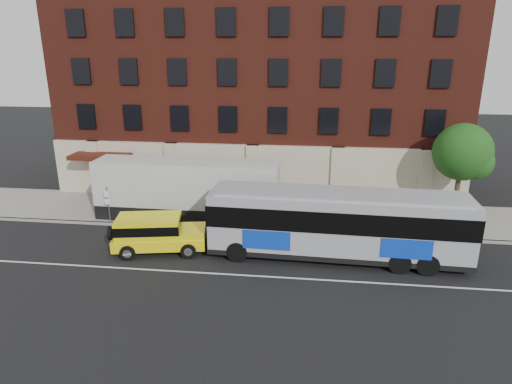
# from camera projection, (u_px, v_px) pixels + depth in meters

# --- Properties ---
(ground) EXTENTS (120.00, 120.00, 0.00)m
(ground) POSITION_uv_depth(u_px,v_px,m) (222.00, 279.00, 21.75)
(ground) COLOR black
(ground) RESTS_ON ground
(sidewalk) EXTENTS (60.00, 6.00, 0.15)m
(sidewalk) POSITION_uv_depth(u_px,v_px,m) (248.00, 213.00, 30.22)
(sidewalk) COLOR #9B988D
(sidewalk) RESTS_ON ground
(kerb) EXTENTS (60.00, 0.25, 0.15)m
(kerb) POSITION_uv_depth(u_px,v_px,m) (241.00, 230.00, 27.39)
(kerb) COLOR #9B988D
(kerb) RESTS_ON ground
(lane_line) EXTENTS (60.00, 0.12, 0.01)m
(lane_line) POSITION_uv_depth(u_px,v_px,m) (224.00, 274.00, 22.22)
(lane_line) COLOR silver
(lane_line) RESTS_ON ground
(building) EXTENTS (30.00, 12.10, 15.00)m
(building) POSITION_uv_depth(u_px,v_px,m) (261.00, 89.00, 35.36)
(building) COLOR #591F15
(building) RESTS_ON sidewalk
(sign_pole) EXTENTS (0.30, 0.20, 2.50)m
(sign_pole) POSITION_uv_depth(u_px,v_px,m) (108.00, 203.00, 28.06)
(sign_pole) COLOR slate
(sign_pole) RESTS_ON ground
(street_tree) EXTENTS (3.60, 3.60, 6.20)m
(street_tree) POSITION_uv_depth(u_px,v_px,m) (463.00, 154.00, 27.80)
(street_tree) COLOR #3B2D1D
(street_tree) RESTS_ON sidewalk
(city_bus) EXTENTS (13.57, 3.36, 3.69)m
(city_bus) POSITION_uv_depth(u_px,v_px,m) (338.00, 222.00, 23.36)
(city_bus) COLOR #989AA2
(city_bus) RESTS_ON ground
(yellow_suv) EXTENTS (5.41, 3.02, 2.01)m
(yellow_suv) POSITION_uv_depth(u_px,v_px,m) (155.00, 232.00, 24.41)
(yellow_suv) COLOR yellow
(yellow_suv) RESTS_ON ground
(shipping_container) EXTENTS (11.81, 2.70, 3.92)m
(shipping_container) POSITION_uv_depth(u_px,v_px,m) (187.00, 191.00, 28.68)
(shipping_container) COLOR black
(shipping_container) RESTS_ON ground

